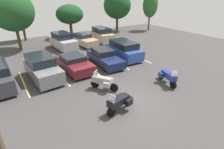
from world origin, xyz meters
TOP-DOWN VIEW (x-y plane):
  - ground at (0.00, 0.00)m, footprint 44.00×44.00m
  - motorcycle_touring at (-1.12, -0.33)m, footprint 2.12×1.04m
  - motorcycle_second at (3.87, 0.42)m, footprint 1.03×2.19m
  - motorcycle_third at (-0.60, 2.40)m, footprint 1.39×1.81m
  - parking_stripes at (-1.02, 6.52)m, footprint 14.16×4.79m
  - car_grey at (-3.71, 6.54)m, footprint 2.15×4.64m
  - car_maroon at (-0.99, 6.67)m, footprint 2.01×4.44m
  - car_navy at (2.04, 6.58)m, footprint 2.13×4.95m
  - car_blue at (4.60, 6.87)m, footprint 2.23×4.52m
  - car_far_silver at (0.46, 13.64)m, footprint 2.12×4.75m
  - car_far_tan at (3.27, 13.90)m, footprint 2.23×4.81m
  - car_far_champagne at (6.09, 13.88)m, footprint 2.10×4.45m
  - tree_left at (12.20, 19.02)m, footprint 4.60×4.60m
  - tree_center_right at (17.28, 16.34)m, footprint 2.55×2.55m
  - tree_far_left at (3.56, 18.76)m, footprint 3.94×3.94m
  - tree_center_left at (-2.71, 20.61)m, footprint 3.07×3.07m
  - tree_rear at (-3.99, 16.06)m, footprint 4.61×4.61m

SIDE VIEW (x-z plane):
  - ground at x=0.00m, z-range -0.10..0.00m
  - parking_stripes at x=-1.02m, z-range 0.00..0.01m
  - motorcycle_touring at x=-1.12m, z-range -0.04..1.31m
  - motorcycle_second at x=3.87m, z-range -0.05..1.33m
  - motorcycle_third at x=-0.60m, z-range -0.04..1.34m
  - car_maroon at x=-0.99m, z-range -0.01..1.37m
  - car_navy at x=2.04m, z-range -0.03..1.41m
  - car_far_tan at x=3.27m, z-range -0.02..1.40m
  - car_grey at x=-3.71m, z-range -0.02..1.84m
  - car_blue at x=4.60m, z-range 0.00..1.81m
  - car_far_silver at x=0.46m, z-range -0.03..1.92m
  - car_far_champagne at x=6.09m, z-range -0.01..1.96m
  - tree_far_left at x=3.56m, z-range 0.98..5.75m
  - tree_center_left at x=-2.71m, z-range 1.13..7.08m
  - tree_left at x=12.20m, z-range 1.02..7.48m
  - tree_center_right at x=17.28m, z-range 1.09..7.52m
  - tree_rear at x=-3.99m, z-range 1.11..7.80m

